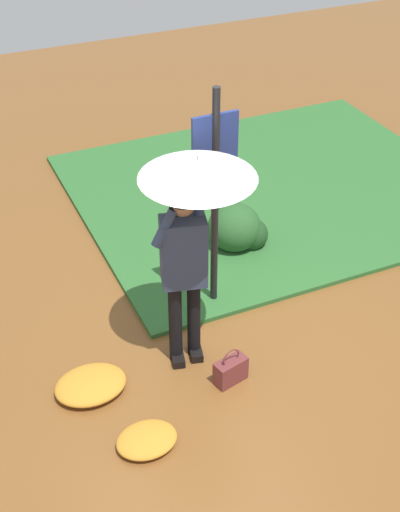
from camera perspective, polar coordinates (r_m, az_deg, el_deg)
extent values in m
plane|color=brown|center=(6.56, 0.79, -8.86)|extent=(18.00, 18.00, 0.00)
cube|color=#2D662D|center=(9.14, 5.72, 5.36)|extent=(4.80, 4.00, 0.05)
cylinder|color=black|center=(6.36, -1.99, -5.38)|extent=(0.12, 0.12, 0.86)
cylinder|color=black|center=(6.41, -0.50, -4.95)|extent=(0.12, 0.12, 0.86)
cube|color=black|center=(6.59, -1.79, -8.15)|extent=(0.16, 0.24, 0.08)
cube|color=black|center=(6.64, -0.34, -7.71)|extent=(0.16, 0.24, 0.08)
cube|color=#2D3851|center=(5.92, -1.33, 0.35)|extent=(0.43, 0.33, 0.64)
sphere|color=#8C664C|center=(5.67, -1.40, 4.16)|extent=(0.20, 0.20, 0.20)
ellipsoid|color=black|center=(5.65, -1.40, 4.42)|extent=(0.20, 0.20, 0.15)
cylinder|color=#2D3851|center=(5.72, -3.25, 1.43)|extent=(0.18, 0.13, 0.18)
cylinder|color=#2D3851|center=(5.67, -2.86, 2.23)|extent=(0.24, 0.11, 0.33)
cube|color=black|center=(5.63, -2.16, 3.69)|extent=(0.07, 0.03, 0.14)
cylinder|color=#2D3851|center=(5.84, 0.08, 2.68)|extent=(0.11, 0.10, 0.09)
cylinder|color=#2D3851|center=(5.80, -0.09, 3.44)|extent=(0.10, 0.09, 0.23)
cylinder|color=#A5A5AD|center=(5.64, -0.19, 6.17)|extent=(0.02, 0.02, 0.41)
cone|color=silver|center=(5.59, -0.19, 7.02)|extent=(0.96, 0.96, 0.16)
sphere|color=#A5A5AD|center=(5.54, -0.19, 8.01)|extent=(0.02, 0.02, 0.02)
cylinder|color=black|center=(6.60, 1.20, 4.14)|extent=(0.07, 0.07, 2.30)
cube|color=navy|center=(6.35, 1.20, 8.44)|extent=(0.44, 0.04, 0.70)
cube|color=silver|center=(6.36, 1.13, 8.51)|extent=(0.38, 0.01, 0.64)
cube|color=brown|center=(6.36, 2.47, -9.20)|extent=(0.32, 0.21, 0.24)
torus|color=brown|center=(6.24, 2.51, -8.16)|extent=(0.18, 0.05, 0.18)
ellipsoid|color=#285628|center=(7.90, 2.78, 2.32)|extent=(0.60, 0.60, 0.54)
ellipsoid|color=#1E421E|center=(7.96, 4.20, 1.75)|extent=(0.36, 0.36, 0.36)
ellipsoid|color=#C68428|center=(5.93, -4.29, -14.49)|extent=(0.51, 0.40, 0.11)
ellipsoid|color=#C68428|center=(6.37, -8.77, -10.18)|extent=(0.64, 0.51, 0.14)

